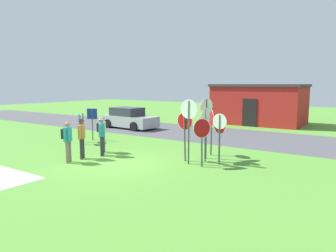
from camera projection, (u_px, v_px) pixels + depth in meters
name	position (u px, v px, depth m)	size (l,w,h in m)	color
ground_plane	(111.00, 163.00, 12.82)	(80.00, 80.00, 0.00)	#518E33
street_asphalt	(211.00, 134.00, 20.22)	(60.00, 6.40, 0.01)	#4C4C51
building_background	(259.00, 104.00, 25.45)	(7.03, 4.47, 3.20)	#B2231E
parked_car_on_street	(129.00, 119.00, 22.99)	(4.41, 2.24, 1.51)	#A5A8AD
stop_sign_tallest	(189.00, 120.00, 12.43)	(0.78, 0.07, 2.60)	#474C4C
stop_sign_leaning_right	(220.00, 132.00, 12.87)	(0.65, 0.32, 1.87)	#474C4C
stop_sign_low_front	(205.00, 125.00, 12.90)	(0.11, 0.83, 2.25)	#474C4C
stop_sign_rear_left	(185.00, 128.00, 12.93)	(0.76, 0.17, 2.06)	#474C4C
stop_sign_center_cluster	(202.00, 134.00, 12.06)	(0.43, 0.68, 1.90)	#474C4C
stop_sign_rear_right	(211.00, 125.00, 14.05)	(0.51, 0.60, 2.05)	#474C4C
stop_sign_leaning_left	(206.00, 118.00, 13.37)	(0.24, 0.68, 2.62)	#474C4C
stop_sign_nearest	(220.00, 131.00, 12.40)	(0.62, 0.08, 2.04)	#474C4C
person_in_blue	(102.00, 134.00, 13.99)	(0.39, 0.47, 1.74)	#2D2D33
person_with_sunhat	(102.00, 132.00, 14.68)	(0.45, 0.51, 1.69)	#4C5670
person_in_dark_shirt	(67.00, 139.00, 12.76)	(0.46, 0.51, 1.69)	#7A6B56
person_holding_notes	(82.00, 136.00, 13.43)	(0.38, 0.49, 1.74)	#2D2D33
info_panel_leftmost	(83.00, 122.00, 17.32)	(0.47, 0.41, 1.62)	#4C4C51
info_panel_middle	(92.00, 118.00, 17.93)	(0.55, 0.29, 1.82)	#4C4C51
info_panel_rightmost	(80.00, 124.00, 16.70)	(0.52, 0.34, 1.60)	#4C4C51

